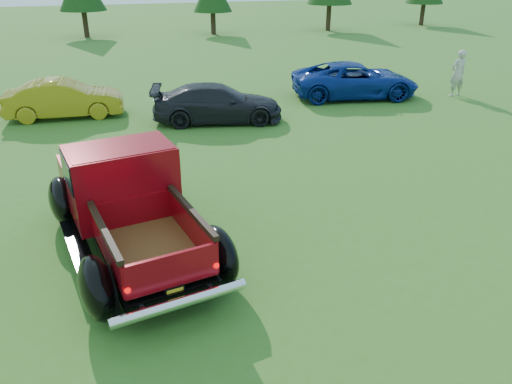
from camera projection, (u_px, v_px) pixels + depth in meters
name	position (u px, v px, depth m)	size (l,w,h in m)	color
ground	(237.00, 252.00, 9.48)	(120.00, 120.00, 0.00)	#3C651D
pickup_truck	(125.00, 198.00, 9.49)	(3.33, 5.59, 1.97)	black
show_car_yellow	(64.00, 99.00, 17.33)	(1.38, 3.96, 1.31)	#A48915
show_car_grey	(217.00, 103.00, 16.88)	(1.77, 4.36, 1.26)	black
show_car_blue	(355.00, 80.00, 19.84)	(2.29, 4.96, 1.38)	navy
spectator	(458.00, 73.00, 19.93)	(0.67, 0.44, 1.84)	#B3A89B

